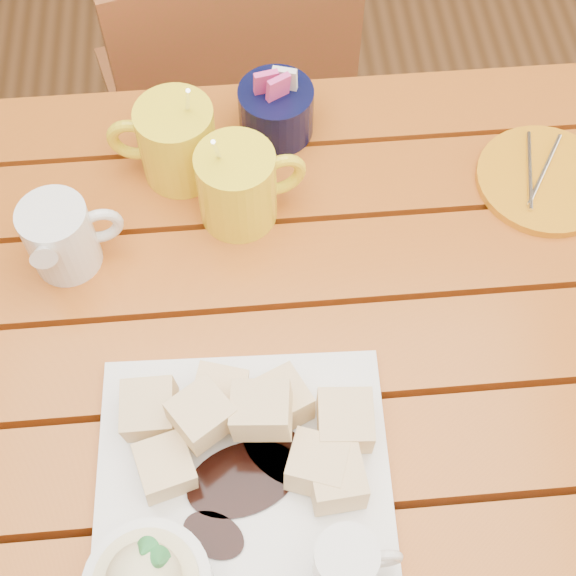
{
  "coord_description": "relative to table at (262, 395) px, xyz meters",
  "views": [
    {
      "loc": [
        -0.0,
        -0.37,
        1.52
      ],
      "look_at": [
        0.03,
        0.04,
        0.82
      ],
      "focal_mm": 50.0,
      "sensor_mm": 36.0,
      "label": 1
    }
  ],
  "objects": [
    {
      "name": "ground",
      "position": [
        0.0,
        -0.0,
        -0.64
      ],
      "size": [
        5.0,
        5.0,
        0.0
      ],
      "primitive_type": "plane",
      "color": "#543218",
      "rests_on": "ground"
    },
    {
      "name": "table",
      "position": [
        0.0,
        0.0,
        0.0
      ],
      "size": [
        1.2,
        0.79,
        0.75
      ],
      "color": "#9E4514",
      "rests_on": "ground"
    },
    {
      "name": "dessert_plate",
      "position": [
        -0.04,
        -0.17,
        0.14
      ],
      "size": [
        0.29,
        0.29,
        0.11
      ],
      "rotation": [
        0.0,
        0.0,
        -0.04
      ],
      "color": "white",
      "rests_on": "table"
    },
    {
      "name": "coffee_mug_left",
      "position": [
        -0.08,
        0.26,
        0.16
      ],
      "size": [
        0.13,
        0.09,
        0.15
      ],
      "rotation": [
        0.0,
        0.0,
        -0.15
      ],
      "color": "yellow",
      "rests_on": "table"
    },
    {
      "name": "coffee_mug_right",
      "position": [
        -0.01,
        0.19,
        0.16
      ],
      "size": [
        0.13,
        0.09,
        0.15
      ],
      "rotation": [
        0.0,
        0.0,
        0.25
      ],
      "color": "yellow",
      "rests_on": "table"
    },
    {
      "name": "cream_pitcher",
      "position": [
        -0.2,
        0.14,
        0.16
      ],
      "size": [
        0.11,
        0.09,
        0.09
      ],
      "rotation": [
        0.0,
        0.0,
        0.22
      ],
      "color": "white",
      "rests_on": "table"
    },
    {
      "name": "sugar_caddy",
      "position": [
        0.04,
        0.31,
        0.14
      ],
      "size": [
        0.09,
        0.09,
        0.1
      ],
      "color": "black",
      "rests_on": "table"
    },
    {
      "name": "orange_saucer",
      "position": [
        0.36,
        0.2,
        0.11
      ],
      "size": [
        0.16,
        0.16,
        0.02
      ],
      "rotation": [
        0.0,
        0.0,
        -0.41
      ],
      "color": "orange",
      "rests_on": "table"
    },
    {
      "name": "chair_far",
      "position": [
        -0.02,
        0.64,
        -0.19
      ],
      "size": [
        0.47,
        0.47,
        0.82
      ],
      "rotation": [
        0.0,
        0.0,
        3.41
      ],
      "color": "brown",
      "rests_on": "ground"
    }
  ]
}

